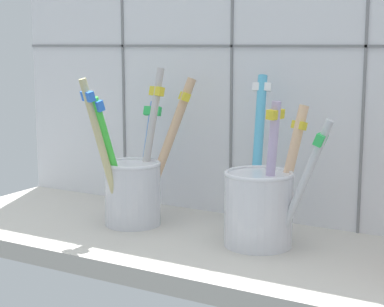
{
  "coord_description": "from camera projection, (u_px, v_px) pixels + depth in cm",
  "views": [
    {
      "loc": [
        34.27,
        -58.49,
        22.95
      ],
      "look_at": [
        0.0,
        1.33,
        11.14
      ],
      "focal_mm": 59.79,
      "sensor_mm": 36.0,
      "label": 1
    }
  ],
  "objects": [
    {
      "name": "counter_slab",
      "position": [
        186.0,
        246.0,
        0.71
      ],
      "size": [
        64.0,
        22.0,
        2.0
      ],
      "primitive_type": "cube",
      "color": "#BCB7AD",
      "rests_on": "ground"
    },
    {
      "name": "tile_wall_back",
      "position": [
        236.0,
        48.0,
        0.77
      ],
      "size": [
        64.0,
        2.2,
        45.0
      ],
      "color": "white",
      "rests_on": "ground"
    },
    {
      "name": "toothbrush_cup_left",
      "position": [
        134.0,
        184.0,
        0.75
      ],
      "size": [
        8.95,
        13.78,
        18.25
      ],
      "color": "silver",
      "rests_on": "counter_slab"
    },
    {
      "name": "toothbrush_cup_right",
      "position": [
        261.0,
        201.0,
        0.67
      ],
      "size": [
        11.92,
        11.89,
        17.61
      ],
      "color": "silver",
      "rests_on": "counter_slab"
    }
  ]
}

